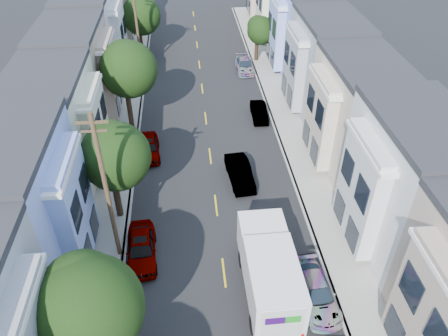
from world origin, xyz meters
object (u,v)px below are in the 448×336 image
(tree_e, at_px, (141,16))
(parked_right_b, at_px, (316,292))
(utility_pole_near, at_px, (107,192))
(utility_pole_far, at_px, (137,28))
(tree_d, at_px, (128,70))
(fedex_truck, at_px, (269,271))
(tree_c, at_px, (114,157))
(parked_right_c, at_px, (259,112))
(parked_left_d, at_px, (149,148))
(parked_left_c, at_px, (141,248))
(tree_far_r, at_px, (260,31))
(tree_b, at_px, (87,309))
(parked_right_d, at_px, (244,65))
(lead_sedan, at_px, (240,173))

(tree_e, relative_size, parked_right_b, 1.59)
(utility_pole_near, relative_size, utility_pole_far, 1.00)
(tree_d, xyz_separation_m, fedex_truck, (8.64, -18.40, -3.78))
(tree_c, xyz_separation_m, parked_right_c, (11.20, 12.06, -4.35))
(parked_left_d, bearing_deg, parked_left_c, -94.15)
(tree_far_r, height_order, parked_right_b, tree_far_r)
(tree_c, height_order, utility_pole_near, utility_pole_near)
(utility_pole_near, height_order, utility_pole_far, same)
(tree_b, relative_size, fedex_truck, 1.05)
(parked_right_c, bearing_deg, tree_d, -174.52)
(tree_e, relative_size, utility_pole_near, 0.69)
(utility_pole_near, bearing_deg, tree_far_r, 65.11)
(parked_left_d, bearing_deg, tree_c, -105.31)
(tree_d, relative_size, parked_right_c, 2.17)
(utility_pole_far, bearing_deg, parked_left_c, -86.95)
(utility_pole_far, xyz_separation_m, parked_right_c, (11.20, -10.39, -4.53))
(utility_pole_near, bearing_deg, tree_e, 90.00)
(tree_c, distance_m, fedex_truck, 11.64)
(utility_pole_far, bearing_deg, tree_c, -90.01)
(parked_right_c, xyz_separation_m, parked_right_d, (0.00, 10.30, 0.02))
(parked_right_d, bearing_deg, parked_right_c, -90.95)
(tree_far_r, xyz_separation_m, parked_right_d, (-2.00, -2.52, -2.90))
(tree_c, xyz_separation_m, lead_sedan, (8.30, 3.07, -4.23))
(utility_pole_near, relative_size, parked_left_d, 2.32)
(tree_d, distance_m, utility_pole_far, 11.21)
(utility_pole_far, height_order, parked_right_c, utility_pole_far)
(tree_e, relative_size, parked_left_d, 1.61)
(tree_d, height_order, parked_right_b, tree_d)
(tree_b, height_order, parked_right_d, tree_b)
(utility_pole_far, bearing_deg, tree_b, -90.00)
(lead_sedan, bearing_deg, tree_b, -126.43)
(tree_c, xyz_separation_m, utility_pole_near, (0.00, -3.56, 0.19))
(tree_c, relative_size, tree_d, 0.90)
(parked_right_c, bearing_deg, utility_pole_far, 138.47)
(utility_pole_far, distance_m, parked_right_b, 32.68)
(utility_pole_far, relative_size, parked_left_d, 2.32)
(tree_c, relative_size, tree_e, 1.04)
(tree_far_r, bearing_deg, tree_e, 168.33)
(utility_pole_near, bearing_deg, parked_left_c, -11.16)
(utility_pole_far, relative_size, lead_sedan, 2.28)
(parked_right_c, bearing_deg, tree_c, -131.59)
(utility_pole_near, height_order, lead_sedan, utility_pole_near)
(fedex_truck, bearing_deg, tree_far_r, 81.39)
(tree_b, distance_m, fedex_truck, 9.90)
(tree_c, relative_size, utility_pole_near, 0.72)
(tree_e, bearing_deg, parked_right_c, -54.23)
(utility_pole_near, bearing_deg, parked_left_d, 82.52)
(parked_right_b, height_order, parked_right_c, parked_right_b)
(tree_c, xyz_separation_m, tree_far_r, (13.20, 24.88, -1.42))
(lead_sedan, xyz_separation_m, parked_right_c, (2.90, 8.99, -0.11))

